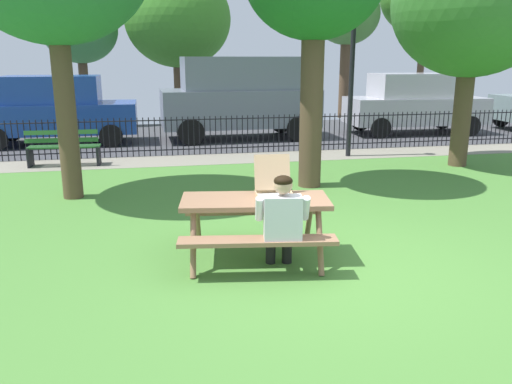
{
  "coord_description": "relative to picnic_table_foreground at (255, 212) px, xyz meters",
  "views": [
    {
      "loc": [
        -2.07,
        -5.45,
        2.44
      ],
      "look_at": [
        -0.8,
        0.88,
        0.75
      ],
      "focal_mm": 36.19,
      "sensor_mm": 36.0,
      "label": 1
    }
  ],
  "objects": [
    {
      "name": "park_bench_left",
      "position": [
        -3.22,
        6.42,
        -0.18
      ],
      "size": [
        1.62,
        0.53,
        0.85
      ],
      "color": "#265B27",
      "rests_on": "ground"
    },
    {
      "name": "far_tree_center",
      "position": [
        -0.07,
        14.57,
        3.22
      ],
      "size": [
        3.97,
        3.97,
        5.63
      ],
      "color": "brown",
      "rests_on": "ground"
    },
    {
      "name": "parked_car_right",
      "position": [
        7.23,
        9.71,
        0.41
      ],
      "size": [
        4.48,
        2.07,
        1.94
      ],
      "color": "#BCB9C2",
      "rests_on": "ground"
    },
    {
      "name": "cobblestone_walkway",
      "position": [
        0.89,
        6.56,
        -0.6
      ],
      "size": [
        28.0,
        1.4,
        0.01
      ],
      "primitive_type": "cube",
      "color": "gray"
    },
    {
      "name": "parked_car_left",
      "position": [
        -3.87,
        9.71,
        0.41
      ],
      "size": [
        4.41,
        1.93,
        1.94
      ],
      "color": "navy",
      "rests_on": "ground"
    },
    {
      "name": "lamp_post_walkway",
      "position": [
        3.66,
        6.3,
        1.96
      ],
      "size": [
        0.28,
        0.28,
        4.2
      ],
      "color": "black",
      "rests_on": "ground"
    },
    {
      "name": "far_tree_midright",
      "position": [
        6.62,
        14.57,
        3.43
      ],
      "size": [
        2.62,
        2.62,
        5.28
      ],
      "color": "brown",
      "rests_on": "ground"
    },
    {
      "name": "adult_at_table",
      "position": [
        0.2,
        -0.54,
        0.06
      ],
      "size": [
        0.63,
        0.63,
        1.19
      ],
      "color": "black",
      "rests_on": "ground"
    },
    {
      "name": "street_asphalt",
      "position": [
        0.89,
        10.57,
        -0.6
      ],
      "size": [
        28.0,
        6.62,
        0.01
      ],
      "primitive_type": "cube",
      "color": "#424247"
    },
    {
      "name": "pizza_box_open",
      "position": [
        0.25,
        0.08,
        0.29
      ],
      "size": [
        0.5,
        0.57,
        0.49
      ],
      "color": "tan",
      "rests_on": "picnic_table_foreground"
    },
    {
      "name": "ground",
      "position": [
        0.89,
        1.38,
        -0.61
      ],
      "size": [
        28.0,
        11.76,
        0.02
      ],
      "primitive_type": "cube",
      "color": "#4D8537"
    },
    {
      "name": "iron_fence_streetside",
      "position": [
        0.89,
        7.26,
        -0.1
      ],
      "size": [
        20.19,
        0.03,
        0.98
      ],
      "color": "black",
      "rests_on": "ground"
    },
    {
      "name": "far_tree_midleft",
      "position": [
        -3.63,
        14.57,
        2.81
      ],
      "size": [
        2.72,
        2.72,
        4.66
      ],
      "color": "brown",
      "rests_on": "ground"
    },
    {
      "name": "picnic_table_foreground",
      "position": [
        0.0,
        0.0,
        0.0
      ],
      "size": [
        2.0,
        1.73,
        0.79
      ],
      "color": "#976C4F",
      "rests_on": "ground"
    },
    {
      "name": "parked_car_center",
      "position": [
        1.44,
        9.71,
        0.71
      ],
      "size": [
        4.75,
        2.18,
        2.46
      ],
      "color": "slate",
      "rests_on": "ground"
    },
    {
      "name": "tree_midground_left",
      "position": [
        5.74,
        4.7,
        2.94
      ],
      "size": [
        3.47,
        3.47,
        5.13
      ],
      "color": "brown",
      "rests_on": "ground"
    }
  ]
}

